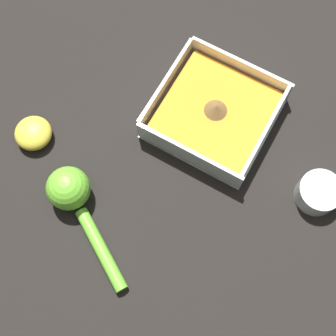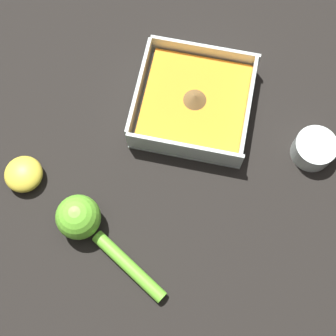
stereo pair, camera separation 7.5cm
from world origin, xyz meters
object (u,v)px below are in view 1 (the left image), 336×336
spice_bowl (318,193)px  square_dish (213,113)px  lemon_squeezer (73,197)px  lemon_half (33,133)px

spice_bowl → square_dish: bearing=168.6°
square_dish → spice_bowl: bearing=-11.4°
square_dish → spice_bowl: size_ratio=2.76×
lemon_squeezer → lemon_half: size_ratio=3.07×
spice_bowl → lemon_squeezer: (-0.33, -0.20, 0.01)m
square_dish → spice_bowl: 0.22m
lemon_squeezer → lemon_half: 0.14m
spice_bowl → lemon_half: size_ratio=1.11×
square_dish → lemon_half: (-0.25, -0.18, -0.00)m
square_dish → lemon_squeezer: 0.27m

